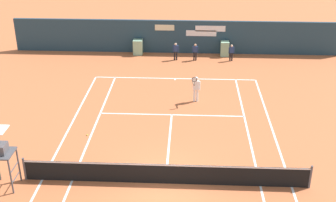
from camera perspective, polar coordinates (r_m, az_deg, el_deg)
ground_plane at (r=19.52m, az=-0.24°, el=-9.58°), size 80.00×80.00×0.01m
tennis_net at (r=18.75m, az=-0.34°, el=-9.31°), size 12.10×0.10×1.07m
sponsor_back_wall at (r=33.88m, az=1.26°, el=8.21°), size 25.00×1.02×2.52m
umpire_chair at (r=19.15m, az=-20.84°, el=-5.96°), size 1.00×1.00×2.72m
player_on_baseline at (r=25.74m, az=3.63°, el=1.81°), size 0.52×0.71×1.77m
ball_kid_right_post at (r=32.59m, az=8.17°, el=6.33°), size 0.41×0.21×1.25m
ball_kid_centre_post at (r=32.45m, az=0.99°, el=6.56°), size 0.44×0.18×1.30m
ball_kid_left_post at (r=32.44m, az=3.52°, el=6.47°), size 0.42×0.21×1.26m
tennis_ball_near_service_line at (r=22.83m, az=-10.39°, el=-4.34°), size 0.07×0.07×0.07m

